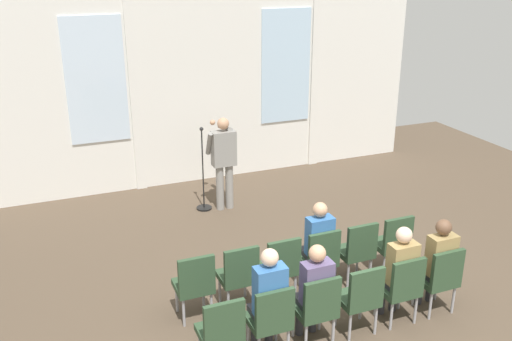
# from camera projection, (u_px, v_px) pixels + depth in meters

# --- Properties ---
(ground_plane) EXTENTS (14.79, 14.79, 0.00)m
(ground_plane) POSITION_uv_depth(u_px,v_px,m) (335.00, 337.00, 6.96)
(ground_plane) COLOR brown
(rear_partition) EXTENTS (9.51, 0.14, 3.67)m
(rear_partition) POSITION_uv_depth(u_px,v_px,m) (197.00, 91.00, 11.24)
(rear_partition) COLOR silver
(rear_partition) RESTS_ON ground
(speaker) EXTENTS (0.50, 0.69, 1.71)m
(speaker) POSITION_uv_depth(u_px,v_px,m) (224.00, 157.00, 10.17)
(speaker) COLOR gray
(speaker) RESTS_ON ground
(mic_stand) EXTENTS (0.28, 0.28, 1.55)m
(mic_stand) POSITION_uv_depth(u_px,v_px,m) (204.00, 192.00, 10.36)
(mic_stand) COLOR black
(mic_stand) RESTS_ON ground
(chair_r0_c0) EXTENTS (0.46, 0.44, 0.94)m
(chair_r0_c0) POSITION_uv_depth(u_px,v_px,m) (195.00, 282.00, 7.12)
(chair_r0_c0) COLOR #99999E
(chair_r0_c0) RESTS_ON ground
(chair_r0_c1) EXTENTS (0.46, 0.44, 0.94)m
(chair_r0_c1) POSITION_uv_depth(u_px,v_px,m) (239.00, 273.00, 7.33)
(chair_r0_c1) COLOR #99999E
(chair_r0_c1) RESTS_ON ground
(chair_r0_c2) EXTENTS (0.46, 0.44, 0.94)m
(chair_r0_c2) POSITION_uv_depth(u_px,v_px,m) (280.00, 264.00, 7.53)
(chair_r0_c2) COLOR #99999E
(chair_r0_c2) RESTS_ON ground
(chair_r0_c3) EXTENTS (0.46, 0.44, 0.94)m
(chair_r0_c3) POSITION_uv_depth(u_px,v_px,m) (320.00, 256.00, 7.74)
(chair_r0_c3) COLOR #99999E
(chair_r0_c3) RESTS_ON ground
(audience_r0_c3) EXTENTS (0.36, 0.39, 1.31)m
(audience_r0_c3) POSITION_uv_depth(u_px,v_px,m) (318.00, 241.00, 7.74)
(audience_r0_c3) COLOR #2D2D33
(audience_r0_c3) RESTS_ON ground
(chair_r0_c4) EXTENTS (0.46, 0.44, 0.94)m
(chair_r0_c4) POSITION_uv_depth(u_px,v_px,m) (357.00, 248.00, 7.95)
(chair_r0_c4) COLOR #99999E
(chair_r0_c4) RESTS_ON ground
(chair_r0_c5) EXTENTS (0.46, 0.44, 0.94)m
(chair_r0_c5) POSITION_uv_depth(u_px,v_px,m) (393.00, 241.00, 8.15)
(chair_r0_c5) COLOR #99999E
(chair_r0_c5) RESTS_ON ground
(chair_r1_c0) EXTENTS (0.46, 0.44, 0.94)m
(chair_r1_c0) POSITION_uv_depth(u_px,v_px,m) (221.00, 329.00, 6.23)
(chair_r1_c0) COLOR #99999E
(chair_r1_c0) RESTS_ON ground
(chair_r1_c1) EXTENTS (0.46, 0.44, 0.94)m
(chair_r1_c1) POSITION_uv_depth(u_px,v_px,m) (271.00, 317.00, 6.43)
(chair_r1_c1) COLOR #99999E
(chair_r1_c1) RESTS_ON ground
(audience_r1_c1) EXTENTS (0.36, 0.39, 1.37)m
(audience_r1_c1) POSITION_uv_depth(u_px,v_px,m) (268.00, 297.00, 6.42)
(audience_r1_c1) COLOR #2D2D33
(audience_r1_c1) RESTS_ON ground
(chair_r1_c2) EXTENTS (0.46, 0.44, 0.94)m
(chair_r1_c2) POSITION_uv_depth(u_px,v_px,m) (317.00, 306.00, 6.64)
(chair_r1_c2) COLOR #99999E
(chair_r1_c2) RESTS_ON ground
(audience_r1_c2) EXTENTS (0.36, 0.39, 1.30)m
(audience_r1_c2) POSITION_uv_depth(u_px,v_px,m) (314.00, 288.00, 6.64)
(audience_r1_c2) COLOR #2D2D33
(audience_r1_c2) RESTS_ON ground
(chair_r1_c3) EXTENTS (0.46, 0.44, 0.94)m
(chair_r1_c3) POSITION_uv_depth(u_px,v_px,m) (361.00, 296.00, 6.85)
(chair_r1_c3) COLOR #99999E
(chair_r1_c3) RESTS_ON ground
(chair_r1_c4) EXTENTS (0.46, 0.44, 0.94)m
(chair_r1_c4) POSITION_uv_depth(u_px,v_px,m) (402.00, 286.00, 7.05)
(chair_r1_c4) COLOR #99999E
(chair_r1_c4) RESTS_ON ground
(audience_r1_c4) EXTENTS (0.36, 0.39, 1.31)m
(audience_r1_c4) POSITION_uv_depth(u_px,v_px,m) (399.00, 269.00, 7.06)
(audience_r1_c4) COLOR #2D2D33
(audience_r1_c4) RESTS_ON ground
(chair_r1_c5) EXTENTS (0.46, 0.44, 0.94)m
(chair_r1_c5) POSITION_uv_depth(u_px,v_px,m) (440.00, 276.00, 7.26)
(chair_r1_c5) COLOR #99999E
(chair_r1_c5) RESTS_ON ground
(audience_r1_c5) EXTENTS (0.36, 0.39, 1.30)m
(audience_r1_c5) POSITION_uv_depth(u_px,v_px,m) (438.00, 260.00, 7.26)
(audience_r1_c5) COLOR #2D2D33
(audience_r1_c5) RESTS_ON ground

